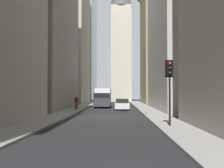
% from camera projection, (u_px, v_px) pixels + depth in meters
% --- Properties ---
extents(ground_plane, '(135.00, 135.00, 0.00)m').
position_uv_depth(ground_plane, '(108.00, 117.00, 26.60)').
color(ground_plane, black).
extents(sidewalk_right, '(90.00, 2.20, 0.14)m').
position_uv_depth(sidewalk_right, '(59.00, 116.00, 26.72)').
color(sidewalk_right, gray).
rests_on(sidewalk_right, ground_plane).
extents(sidewalk_left, '(90.00, 2.20, 0.14)m').
position_uv_depth(sidewalk_left, '(157.00, 116.00, 26.48)').
color(sidewalk_left, gray).
rests_on(sidewalk_left, ground_plane).
extents(building_left_far, '(14.66, 10.50, 26.29)m').
position_uv_depth(building_left_far, '(168.00, 37.00, 57.43)').
color(building_left_far, '#9E8966').
rests_on(building_left_far, ground_plane).
extents(building_right_midfar, '(18.16, 10.00, 18.35)m').
position_uv_depth(building_right_midfar, '(31.00, 39.00, 38.31)').
color(building_right_midfar, gray).
rests_on(building_right_midfar, ground_plane).
extents(building_right_far, '(15.49, 10.00, 25.92)m').
position_uv_depth(building_right_far, '(62.00, 39.00, 59.05)').
color(building_right_far, '#A8A091').
rests_on(building_right_far, ground_plane).
extents(church_spire, '(5.49, 5.49, 35.63)m').
position_uv_depth(church_spire, '(121.00, 26.00, 72.30)').
color(church_spire, beige).
rests_on(church_spire, ground_plane).
extents(delivery_truck, '(6.46, 2.25, 2.84)m').
position_uv_depth(delivery_truck, '(103.00, 98.00, 43.30)').
color(delivery_truck, silver).
rests_on(delivery_truck, ground_plane).
extents(sedan_white, '(4.30, 1.78, 1.42)m').
position_uv_depth(sedan_white, '(122.00, 105.00, 37.42)').
color(sedan_white, silver).
rests_on(sedan_white, ground_plane).
extents(traffic_light_foreground, '(0.43, 0.52, 4.11)m').
position_uv_depth(traffic_light_foreground, '(170.00, 77.00, 18.28)').
color(traffic_light_foreground, black).
rests_on(traffic_light_foreground, sidewalk_left).
extents(pedestrian, '(0.26, 0.44, 1.71)m').
position_uv_depth(pedestrian, '(76.00, 102.00, 35.59)').
color(pedestrian, '#473D33').
rests_on(pedestrian, sidewalk_right).
extents(discarded_bottle, '(0.07, 0.07, 0.27)m').
position_uv_depth(discarded_bottle, '(146.00, 113.00, 27.52)').
color(discarded_bottle, '#236033').
rests_on(discarded_bottle, sidewalk_left).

